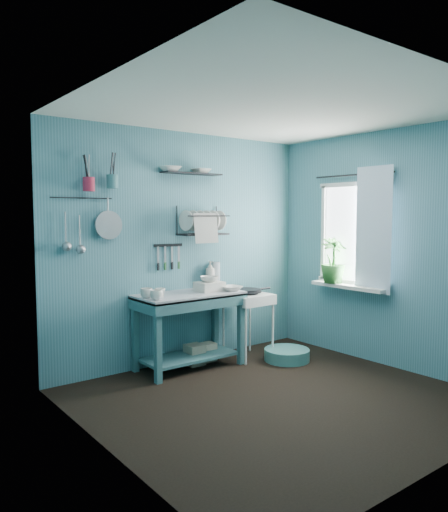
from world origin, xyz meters
TOP-DOWN VIEW (x-y plane):
  - floor at (0.00, 0.00)m, footprint 3.20×3.20m
  - ceiling at (0.00, 0.00)m, footprint 3.20×3.20m
  - wall_back at (0.00, 1.50)m, footprint 3.20×0.00m
  - wall_left at (-1.60, 0.00)m, footprint 0.00×3.00m
  - wall_right at (1.60, 0.00)m, footprint 0.00×3.00m
  - work_counter at (-0.12, 1.22)m, footprint 1.14×0.60m
  - mug_left at (-0.60, 1.06)m, footprint 0.12×0.12m
  - mug_mid at (-0.50, 1.16)m, footprint 0.14×0.14m
  - mug_right at (-0.62, 1.22)m, footprint 0.17×0.17m
  - wash_tub at (0.13, 1.20)m, footprint 0.28×0.22m
  - tub_bowl at (0.13, 1.20)m, footprint 0.20×0.19m
  - soap_bottle at (0.30, 1.42)m, footprint 0.11×0.12m
  - water_bottle at (0.40, 1.44)m, footprint 0.09×0.09m
  - counter_bowl at (0.33, 1.07)m, footprint 0.22×0.22m
  - hotplate_stand at (0.61, 1.13)m, footprint 0.49×0.49m
  - frying_pan at (0.61, 1.13)m, footprint 0.30×0.30m
  - knife_strip at (-0.22, 1.47)m, footprint 0.32×0.07m
  - dish_rack at (0.16, 1.37)m, footprint 0.58×0.31m
  - upper_shelf at (0.04, 1.40)m, footprint 0.70×0.18m
  - shelf_bowl_left at (-0.23, 1.40)m, footprint 0.24×0.24m
  - shelf_bowl_right at (0.16, 1.40)m, footprint 0.20×0.20m
  - utensil_cup_magenta at (-1.11, 1.42)m, footprint 0.11×0.11m
  - utensil_cup_teal at (-0.87, 1.42)m, footprint 0.11×0.11m
  - colander at (-0.91, 1.45)m, footprint 0.28×0.03m
  - ladle_outer at (-1.33, 1.46)m, footprint 0.01×0.01m
  - ladle_inner at (-1.20, 1.46)m, footprint 0.01×0.01m
  - hook_rail at (-1.16, 1.47)m, footprint 0.60×0.01m
  - window_glass at (1.59, 0.45)m, footprint 0.00×1.10m
  - windowsill at (1.50, 0.45)m, footprint 0.16×0.95m
  - curtain at (1.52, 0.15)m, footprint 0.00×1.35m
  - curtain_rod at (1.54, 0.45)m, footprint 0.02×1.05m
  - potted_plant at (1.48, 0.66)m, footprint 0.38×0.38m
  - storage_tin_large at (-0.02, 1.27)m, footprint 0.18×0.18m
  - storage_tin_small at (0.18, 1.30)m, footprint 0.15×0.15m
  - floor_basin at (0.87, 0.77)m, footprint 0.50×0.50m

SIDE VIEW (x-z plane):
  - floor at x=0.00m, z-range 0.00..0.00m
  - floor_basin at x=0.87m, z-range 0.00..0.13m
  - storage_tin_small at x=0.18m, z-range 0.00..0.20m
  - storage_tin_large at x=-0.02m, z-range 0.00..0.22m
  - hotplate_stand at x=0.61m, z-range 0.00..0.73m
  - work_counter at x=-0.12m, z-range 0.00..0.80m
  - frying_pan at x=0.61m, z-range 0.75..0.78m
  - windowsill at x=1.50m, z-range 0.79..0.83m
  - counter_bowl at x=0.33m, z-range 0.80..0.85m
  - mug_mid at x=-0.50m, z-range 0.80..0.89m
  - mug_left at x=-0.60m, z-range 0.80..0.89m
  - mug_right at x=-0.62m, z-range 0.80..0.89m
  - wash_tub at x=0.13m, z-range 0.80..0.90m
  - tub_bowl at x=0.13m, z-range 0.90..0.96m
  - water_bottle at x=0.40m, z-range 0.80..1.08m
  - soap_bottle at x=0.30m, z-range 0.80..1.09m
  - potted_plant at x=1.48m, z-range 0.83..1.35m
  - wall_back at x=0.00m, z-range -0.35..2.85m
  - wall_left at x=-1.60m, z-range -0.25..2.75m
  - wall_right at x=1.60m, z-range -0.25..2.75m
  - knife_strip at x=-0.22m, z-range 1.27..1.30m
  - window_glass at x=1.59m, z-range 0.85..1.95m
  - curtain at x=1.52m, z-range 0.77..2.12m
  - ladle_inner at x=-1.20m, z-range 1.31..1.61m
  - ladle_outer at x=-1.33m, z-range 1.34..1.64m
  - colander at x=-0.91m, z-range 1.37..1.65m
  - dish_rack at x=0.16m, z-range 1.39..1.71m
  - hook_rail at x=-1.16m, z-range 1.76..1.77m
  - utensil_cup_magenta at x=-1.11m, z-range 1.83..1.96m
  - utensil_cup_teal at x=-0.87m, z-range 1.87..2.00m
  - curtain_rod at x=1.54m, z-range 2.04..2.06m
  - upper_shelf at x=0.04m, z-range 2.04..2.06m
  - shelf_bowl_left at x=-0.23m, z-range 2.06..2.12m
  - shelf_bowl_right at x=0.16m, z-range 2.07..2.12m
  - ceiling at x=0.00m, z-range 2.50..2.50m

